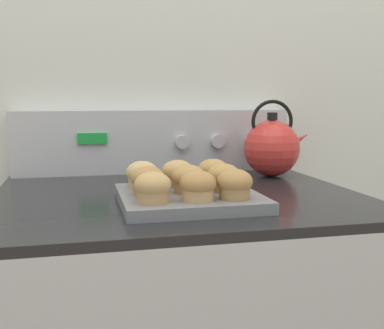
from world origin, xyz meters
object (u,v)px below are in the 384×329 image
Objects in this scene: muffin_pan at (187,198)px; muffin_r2_c2 at (213,172)px; muffin_r1_c2 at (224,178)px; muffin_r2_c0 at (142,175)px; muffin_r0_c1 at (197,186)px; muffin_r1_c0 at (148,181)px; muffin_r0_c2 at (235,184)px; muffin_r0_c0 at (153,188)px; tea_kettle at (272,147)px; muffin_r2_c1 at (178,173)px; muffin_r1_c1 at (187,179)px.

muffin_pan is 4.04× the size of muffin_r2_c2.
muffin_r2_c2 is (0.08, 0.08, 0.04)m from muffin_pan.
muffin_r1_c2 is 0.17m from muffin_r2_c0.
muffin_r0_c1 is 1.00× the size of muffin_r1_c0.
muffin_r2_c0 is 0.15m from muffin_r2_c2.
muffin_r2_c2 is (-0.00, 0.08, 0.00)m from muffin_r1_c2.
muffin_r1_c2 is at bearing 0.66° from muffin_r1_c0.
muffin_r0_c2 is at bearing -26.49° from muffin_r1_c0.
muffin_pan is 0.12m from muffin_r2_c0.
muffin_r0_c0 is 0.52m from tea_kettle.
muffin_r0_c1 is 0.07m from muffin_r0_c2.
muffin_pan is 4.04× the size of muffin_r0_c0.
muffin_r2_c1 is 0.36m from tea_kettle.
muffin_r1_c1 is (-0.00, 0.08, 0.00)m from muffin_r0_c1.
muffin_r0_c1 is 0.11m from muffin_r1_c2.
tea_kettle is (0.22, 0.36, 0.03)m from muffin_r0_c2.
muffin_r0_c1 is (0.08, -0.00, 0.00)m from muffin_r0_c0.
muffin_r2_c0 is 0.08m from muffin_r2_c1.
muffin_r1_c0 is at bearing 88.69° from muffin_r0_c0.
muffin_r2_c1 is at bearing 0.56° from muffin_r2_c0.
muffin_r2_c2 is (0.15, 0.08, 0.00)m from muffin_r1_c0.
muffin_r0_c1 is at bearing -133.25° from muffin_r1_c2.
muffin_r0_c0 is 0.17m from muffin_r2_c1.
muffin_r2_c1 is at bearing -145.74° from tea_kettle.
muffin_r1_c0 is (-0.08, -0.00, 0.04)m from muffin_pan.
muffin_r0_c1 is 1.00× the size of muffin_r2_c2.
muffin_r0_c1 and muffin_r2_c1 have the same top height.
muffin_pan is 0.04m from muffin_r1_c1.
muffin_r1_c2 is at bearing 25.99° from muffin_r0_c0.
muffin_r1_c0 is at bearing -152.56° from muffin_r2_c2.
muffin_r2_c2 is at bearing 0.15° from muffin_r2_c0.
muffin_r2_c1 reaches higher than muffin_pan.
muffin_r1_c2 is (0.00, 0.08, 0.00)m from muffin_r0_c2.
tea_kettle reaches higher than muffin_r1_c0.
muffin_r1_c1 is at bearing -133.99° from muffin_r2_c2.
tea_kettle reaches higher than muffin_pan.
muffin_r0_c0 is 1.00× the size of muffin_r1_c2.
muffin_r0_c0 is at bearing -90.25° from muffin_r2_c0.
muffin_r1_c0 is at bearing -133.21° from muffin_r2_c1.
muffin_r1_c0 and muffin_r2_c2 have the same top height.
muffin_r2_c1 is at bearing 46.79° from muffin_r1_c0.
tea_kettle is at bearing 51.86° from muffin_r1_c2.
muffin_pan is 0.12m from muffin_r2_c2.
muffin_r0_c0 and muffin_r2_c0 have the same top height.
muffin_r0_c2 and muffin_r2_c1 have the same top height.
muffin_pan is at bearing -44.68° from muffin_r2_c0.
muffin_r1_c1 and muffin_r1_c2 have the same top height.
muffin_r1_c0 is 0.33× the size of tea_kettle.
muffin_r1_c2 is 0.33× the size of tea_kettle.
tea_kettle is at bearing 43.58° from muffin_r1_c1.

